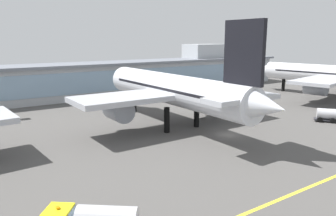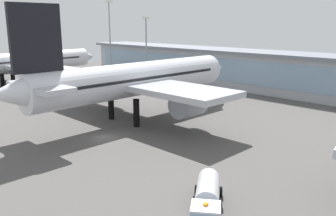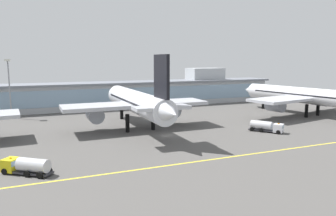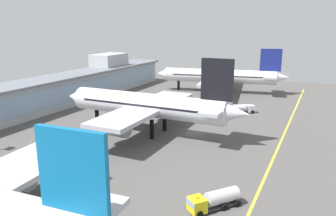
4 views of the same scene
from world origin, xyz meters
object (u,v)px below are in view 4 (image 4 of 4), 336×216
Objects in this scene: baggage_tug_near at (213,200)px; airliner_far_right at (220,76)px; fuel_tanker_truck at (242,109)px; airliner_near_right at (148,106)px.

airliner_far_right is at bearing -124.94° from baggage_tug_near.
fuel_tanker_truck is 1.02× the size of baggage_tug_near.
airliner_far_right is 34.95m from fuel_tanker_truck.
baggage_tug_near is at bearing 95.98° from airliner_far_right.
airliner_far_right reaches higher than baggage_tug_near.
airliner_near_right is 0.95× the size of airliner_far_right.
airliner_far_right is 94.26m from baggage_tug_near.
baggage_tug_near is (-60.05, -9.93, 0.00)m from fuel_tanker_truck.
fuel_tanker_truck is (-30.20, -16.76, -5.35)m from airliner_far_right.
baggage_tug_near is (-28.61, -27.58, -6.06)m from airliner_near_right.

